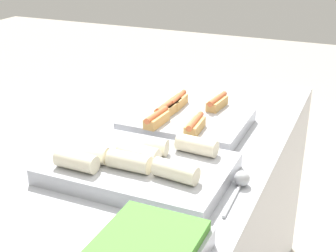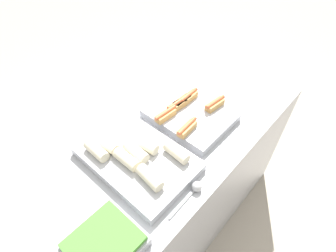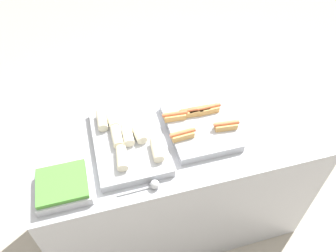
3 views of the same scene
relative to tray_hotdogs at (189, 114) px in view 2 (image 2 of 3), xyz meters
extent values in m
plane|color=#ADA393|center=(-0.12, 0.00, -0.98)|extent=(12.00, 12.00, 0.00)
cube|color=#A8AAB2|center=(-0.12, 0.00, -0.50)|extent=(1.63, 0.74, 0.94)
cube|color=#A8AAB2|center=(0.00, 0.00, -0.01)|extent=(0.35, 0.44, 0.05)
cube|color=tan|center=(-0.12, -0.08, 0.03)|extent=(0.12, 0.05, 0.04)
cylinder|color=#CC6038|center=(-0.12, -0.08, 0.06)|extent=(0.14, 0.03, 0.02)
cube|color=tan|center=(0.02, 0.07, 0.03)|extent=(0.12, 0.04, 0.04)
cylinder|color=#CC6038|center=(0.02, 0.07, 0.06)|extent=(0.14, 0.02, 0.02)
cube|color=tan|center=(0.13, -0.08, 0.03)|extent=(0.13, 0.06, 0.04)
cylinder|color=#CC6038|center=(0.13, -0.08, 0.06)|extent=(0.14, 0.04, 0.02)
cube|color=tan|center=(-0.12, 0.07, 0.03)|extent=(0.13, 0.05, 0.04)
cylinder|color=#CC6038|center=(-0.12, 0.07, 0.06)|extent=(0.14, 0.03, 0.02)
cube|color=tan|center=(-0.02, 0.07, 0.03)|extent=(0.13, 0.05, 0.04)
cylinder|color=#CC6038|center=(-0.02, 0.07, 0.06)|extent=(0.14, 0.03, 0.02)
cube|color=tan|center=(0.08, 0.07, 0.03)|extent=(0.12, 0.05, 0.04)
cylinder|color=#CC6038|center=(0.08, 0.07, 0.06)|extent=(0.14, 0.03, 0.02)
cube|color=#A8AAB2|center=(-0.41, 0.00, -0.01)|extent=(0.37, 0.55, 0.05)
cylinder|color=beige|center=(-0.47, 0.14, 0.04)|extent=(0.06, 0.14, 0.05)
cylinder|color=beige|center=(-0.28, -0.15, 0.04)|extent=(0.06, 0.13, 0.05)
cylinder|color=beige|center=(-0.47, -0.01, 0.04)|extent=(0.05, 0.13, 0.05)
cylinder|color=beige|center=(-0.35, -0.01, 0.04)|extent=(0.07, 0.14, 0.05)
cylinder|color=beige|center=(-0.41, 0.00, 0.04)|extent=(0.06, 0.13, 0.05)
cylinder|color=beige|center=(-0.52, 0.14, 0.04)|extent=(0.06, 0.13, 0.05)
cylinder|color=beige|center=(-0.46, -0.15, 0.04)|extent=(0.07, 0.14, 0.05)
cube|color=#A8AAB2|center=(-0.77, -0.21, -0.01)|extent=(0.26, 0.24, 0.05)
cube|color=#4C9338|center=(-0.77, -0.21, 0.03)|extent=(0.24, 0.22, 0.02)
cylinder|color=#B2B5BA|center=(-0.43, -0.31, -0.03)|extent=(0.19, 0.01, 0.01)
sphere|color=#B2B5BA|center=(-0.34, -0.31, -0.01)|extent=(0.05, 0.05, 0.05)
camera|label=1|loc=(-1.53, -0.60, 0.68)|focal=50.00mm
camera|label=2|loc=(-0.88, -0.63, 1.00)|focal=28.00mm
camera|label=3|loc=(-0.51, -1.18, 1.34)|focal=35.00mm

